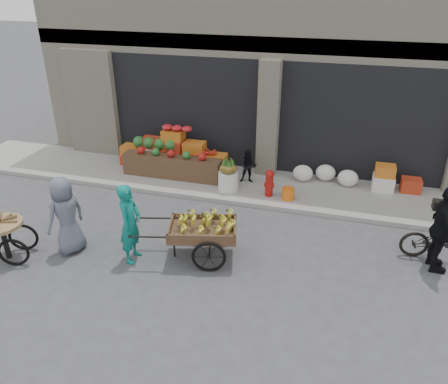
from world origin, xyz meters
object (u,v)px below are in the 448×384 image
(pineapple_bin, at_px, (228,181))
(vendor_grey, at_px, (66,215))
(bicycle, at_px, (445,240))
(cyclist, at_px, (442,230))
(orange_bucket, at_px, (288,194))
(vendor_woman, at_px, (130,223))
(fire_hydrant, at_px, (269,182))
(banana_cart, at_px, (200,228))
(tricycle_cart, at_px, (3,234))
(seated_person, at_px, (248,166))

(pineapple_bin, xyz_separation_m, vendor_grey, (-2.50, -3.44, 0.47))
(bicycle, bearing_deg, cyclist, 147.58)
(bicycle, height_order, cyclist, cyclist)
(vendor_grey, distance_m, cyclist, 7.42)
(orange_bucket, xyz_separation_m, vendor_grey, (-4.10, -3.34, 0.57))
(cyclist, bearing_deg, vendor_woman, 96.81)
(pineapple_bin, xyz_separation_m, cyclist, (4.79, -2.04, 0.54))
(fire_hydrant, bearing_deg, pineapple_bin, 177.40)
(bicycle, relative_size, cyclist, 0.95)
(banana_cart, distance_m, bicycle, 4.95)
(tricycle_cart, distance_m, cyclist, 8.63)
(fire_hydrant, height_order, seated_person, seated_person)
(fire_hydrant, height_order, cyclist, cyclist)
(banana_cart, xyz_separation_m, bicycle, (4.77, 1.29, -0.25))
(fire_hydrant, xyz_separation_m, banana_cart, (-0.88, -2.89, 0.20))
(fire_hydrant, relative_size, cyclist, 0.39)
(vendor_grey, bearing_deg, vendor_woman, 115.24)
(banana_cart, distance_m, vendor_woman, 1.39)
(bicycle, bearing_deg, tricycle_cart, 99.76)
(bicycle, bearing_deg, vendor_woman, 99.95)
(seated_person, distance_m, vendor_grey, 4.98)
(orange_bucket, relative_size, cyclist, 0.18)
(pineapple_bin, bearing_deg, banana_cart, -85.67)
(pineapple_bin, bearing_deg, tricycle_cart, -131.64)
(seated_person, xyz_separation_m, tricycle_cart, (-4.00, -4.65, -0.02))
(banana_cart, bearing_deg, tricycle_cart, -177.74)
(vendor_woman, height_order, cyclist, cyclist)
(tricycle_cart, bearing_deg, vendor_grey, 9.50)
(pineapple_bin, bearing_deg, fire_hydrant, -2.60)
(vendor_grey, bearing_deg, tricycle_cart, -38.94)
(fire_hydrant, relative_size, banana_cart, 0.29)
(vendor_woman, bearing_deg, cyclist, -80.75)
(vendor_woman, distance_m, vendor_grey, 1.41)
(vendor_grey, xyz_separation_m, cyclist, (7.28, 1.40, 0.07))
(fire_hydrant, height_order, vendor_grey, vendor_grey)
(pineapple_bin, distance_m, tricycle_cart, 5.42)
(fire_hydrant, bearing_deg, vendor_woman, -123.43)
(seated_person, relative_size, vendor_grey, 0.55)
(pineapple_bin, distance_m, banana_cart, 2.97)
(pineapple_bin, xyz_separation_m, orange_bucket, (1.60, -0.10, -0.10))
(tricycle_cart, bearing_deg, orange_bucket, 17.90)
(fire_hydrant, relative_size, bicycle, 0.41)
(bicycle, bearing_deg, seated_person, 58.07)
(seated_person, height_order, cyclist, cyclist)
(pineapple_bin, height_order, orange_bucket, pineapple_bin)
(fire_hydrant, xyz_separation_m, vendor_grey, (-3.60, -3.39, 0.34))
(seated_person, bearing_deg, tricycle_cart, -140.70)
(pineapple_bin, bearing_deg, bicycle, -18.25)
(tricycle_cart, xyz_separation_m, cyclist, (8.39, 2.00, 0.34))
(orange_bucket, bearing_deg, pineapple_bin, 176.42)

